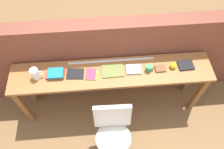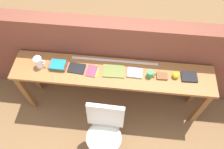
{
  "view_description": "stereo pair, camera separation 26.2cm",
  "coord_description": "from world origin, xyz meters",
  "px_view_note": "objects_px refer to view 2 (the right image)",
  "views": [
    {
      "loc": [
        -0.12,
        -1.17,
        3.11
      ],
      "look_at": [
        0.0,
        0.25,
        0.9
      ],
      "focal_mm": 35.0,
      "sensor_mm": 36.0,
      "label": 1
    },
    {
      "loc": [
        0.15,
        -1.17,
        3.11
      ],
      "look_at": [
        0.0,
        0.25,
        0.9
      ],
      "focal_mm": 35.0,
      "sensor_mm": 36.0,
      "label": 2
    }
  ],
  "objects_px": {
    "mug": "(150,74)",
    "chair_white_moulded": "(104,130)",
    "magazine_cycling": "(77,68)",
    "book_repair_rightmost": "(189,77)",
    "pamphlet_pile_colourful": "(92,71)",
    "sports_ball_small": "(176,75)",
    "book_stack_leftmost": "(58,65)",
    "leather_journal_brown": "(162,76)",
    "book_open_centre": "(114,71)",
    "pitcher_white": "(39,62)"
  },
  "relations": [
    {
      "from": "book_open_centre",
      "to": "book_repair_rightmost",
      "type": "relative_size",
      "value": 1.4
    },
    {
      "from": "mug",
      "to": "book_open_centre",
      "type": "bearing_deg",
      "value": 176.85
    },
    {
      "from": "pamphlet_pile_colourful",
      "to": "sports_ball_small",
      "type": "relative_size",
      "value": 2.31
    },
    {
      "from": "sports_ball_small",
      "to": "book_stack_leftmost",
      "type": "bearing_deg",
      "value": 179.62
    },
    {
      "from": "book_repair_rightmost",
      "to": "book_stack_leftmost",
      "type": "bearing_deg",
      "value": 177.65
    },
    {
      "from": "book_open_centre",
      "to": "book_repair_rightmost",
      "type": "bearing_deg",
      "value": -1.51
    },
    {
      "from": "magazine_cycling",
      "to": "book_repair_rightmost",
      "type": "bearing_deg",
      "value": 4.92
    },
    {
      "from": "sports_ball_small",
      "to": "mug",
      "type": "bearing_deg",
      "value": -176.52
    },
    {
      "from": "magazine_cycling",
      "to": "pamphlet_pile_colourful",
      "type": "relative_size",
      "value": 1.11
    },
    {
      "from": "book_repair_rightmost",
      "to": "chair_white_moulded",
      "type": "bearing_deg",
      "value": -148.95
    },
    {
      "from": "mug",
      "to": "book_repair_rightmost",
      "type": "relative_size",
      "value": 0.58
    },
    {
      "from": "sports_ball_small",
      "to": "leather_journal_brown",
      "type": "bearing_deg",
      "value": -175.25
    },
    {
      "from": "mug",
      "to": "book_repair_rightmost",
      "type": "distance_m",
      "value": 0.47
    },
    {
      "from": "pitcher_white",
      "to": "book_open_centre",
      "type": "height_order",
      "value": "pitcher_white"
    },
    {
      "from": "book_stack_leftmost",
      "to": "book_open_centre",
      "type": "height_order",
      "value": "book_stack_leftmost"
    },
    {
      "from": "magazine_cycling",
      "to": "mug",
      "type": "height_order",
      "value": "mug"
    },
    {
      "from": "chair_white_moulded",
      "to": "pamphlet_pile_colourful",
      "type": "xyz_separation_m",
      "value": [
        -0.21,
        0.6,
        0.36
      ]
    },
    {
      "from": "book_repair_rightmost",
      "to": "magazine_cycling",
      "type": "bearing_deg",
      "value": 178.11
    },
    {
      "from": "chair_white_moulded",
      "to": "sports_ball_small",
      "type": "height_order",
      "value": "sports_ball_small"
    },
    {
      "from": "magazine_cycling",
      "to": "book_open_centre",
      "type": "relative_size",
      "value": 0.78
    },
    {
      "from": "chair_white_moulded",
      "to": "leather_journal_brown",
      "type": "bearing_deg",
      "value": 43.82
    },
    {
      "from": "magazine_cycling",
      "to": "sports_ball_small",
      "type": "xyz_separation_m",
      "value": [
        1.2,
        0.0,
        0.03
      ]
    },
    {
      "from": "pamphlet_pile_colourful",
      "to": "book_repair_rightmost",
      "type": "xyz_separation_m",
      "value": [
        1.17,
        0.03,
        0.01
      ]
    },
    {
      "from": "book_stack_leftmost",
      "to": "pamphlet_pile_colourful",
      "type": "distance_m",
      "value": 0.43
    },
    {
      "from": "pamphlet_pile_colourful",
      "to": "leather_journal_brown",
      "type": "relative_size",
      "value": 1.44
    },
    {
      "from": "chair_white_moulded",
      "to": "book_open_centre",
      "type": "height_order",
      "value": "book_open_centre"
    },
    {
      "from": "chair_white_moulded",
      "to": "book_repair_rightmost",
      "type": "relative_size",
      "value": 4.71
    },
    {
      "from": "pitcher_white",
      "to": "book_stack_leftmost",
      "type": "xyz_separation_m",
      "value": [
        0.22,
        0.02,
        -0.05
      ]
    },
    {
      "from": "magazine_cycling",
      "to": "book_repair_rightmost",
      "type": "height_order",
      "value": "book_repair_rightmost"
    },
    {
      "from": "leather_journal_brown",
      "to": "book_open_centre",
      "type": "bearing_deg",
      "value": 176.99
    },
    {
      "from": "book_stack_leftmost",
      "to": "book_repair_rightmost",
      "type": "height_order",
      "value": "book_stack_leftmost"
    },
    {
      "from": "magazine_cycling",
      "to": "sports_ball_small",
      "type": "distance_m",
      "value": 1.21
    },
    {
      "from": "pitcher_white",
      "to": "sports_ball_small",
      "type": "distance_m",
      "value": 1.66
    },
    {
      "from": "book_open_centre",
      "to": "pitcher_white",
      "type": "bearing_deg",
      "value": 178.9
    },
    {
      "from": "pamphlet_pile_colourful",
      "to": "sports_ball_small",
      "type": "height_order",
      "value": "sports_ball_small"
    },
    {
      "from": "book_open_centre",
      "to": "mug",
      "type": "relative_size",
      "value": 2.41
    },
    {
      "from": "book_open_centre",
      "to": "leather_journal_brown",
      "type": "bearing_deg",
      "value": -3.7
    },
    {
      "from": "pitcher_white",
      "to": "leather_journal_brown",
      "type": "height_order",
      "value": "pitcher_white"
    },
    {
      "from": "book_open_centre",
      "to": "book_stack_leftmost",
      "type": "bearing_deg",
      "value": 177.81
    },
    {
      "from": "book_open_centre",
      "to": "sports_ball_small",
      "type": "distance_m",
      "value": 0.75
    },
    {
      "from": "book_open_centre",
      "to": "mug",
      "type": "height_order",
      "value": "mug"
    },
    {
      "from": "pitcher_white",
      "to": "pamphlet_pile_colourful",
      "type": "height_order",
      "value": "pitcher_white"
    },
    {
      "from": "magazine_cycling",
      "to": "mug",
      "type": "xyz_separation_m",
      "value": [
        0.9,
        -0.02,
        0.04
      ]
    },
    {
      "from": "mug",
      "to": "chair_white_moulded",
      "type": "bearing_deg",
      "value": -128.92
    },
    {
      "from": "pamphlet_pile_colourful",
      "to": "mug",
      "type": "distance_m",
      "value": 0.7
    },
    {
      "from": "book_open_centre",
      "to": "book_repair_rightmost",
      "type": "distance_m",
      "value": 0.91
    },
    {
      "from": "magazine_cycling",
      "to": "book_repair_rightmost",
      "type": "distance_m",
      "value": 1.37
    },
    {
      "from": "chair_white_moulded",
      "to": "magazine_cycling",
      "type": "xyz_separation_m",
      "value": [
        -0.41,
        0.62,
        0.36
      ]
    },
    {
      "from": "chair_white_moulded",
      "to": "pitcher_white",
      "type": "bearing_deg",
      "value": 144.61
    },
    {
      "from": "chair_white_moulded",
      "to": "mug",
      "type": "xyz_separation_m",
      "value": [
        0.49,
        0.6,
        0.4
      ]
    }
  ]
}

